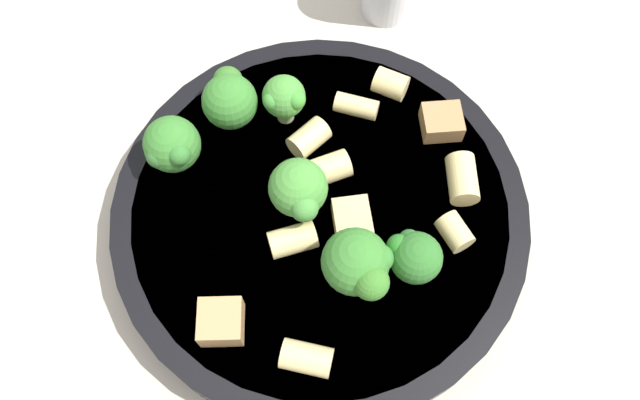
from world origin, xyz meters
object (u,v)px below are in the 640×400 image
(pasta_bowl, at_px, (320,214))
(rigatoni_6, at_px, (462,179))
(broccoli_floret_5, at_px, (359,264))
(rigatoni_0, at_px, (390,84))
(broccoli_floret_4, at_px, (172,146))
(rigatoni_1, at_px, (455,232))
(rigatoni_3, at_px, (306,358))
(chicken_chunk_2, at_px, (221,322))
(broccoli_floret_1, at_px, (414,257))
(rigatoni_4, at_px, (309,138))
(chicken_chunk_1, at_px, (352,220))
(rigatoni_7, at_px, (356,106))
(broccoli_floret_3, at_px, (299,190))
(broccoli_floret_0, at_px, (230,98))
(rigatoni_2, at_px, (288,237))
(rigatoni_5, at_px, (327,169))
(broccoli_floret_2, at_px, (284,98))
(chicken_chunk_0, at_px, (442,122))

(pasta_bowl, distance_m, rigatoni_6, 0.09)
(broccoli_floret_5, relative_size, rigatoni_0, 2.18)
(broccoli_floret_4, height_order, rigatoni_6, broccoli_floret_4)
(rigatoni_1, height_order, rigatoni_3, rigatoni_3)
(rigatoni_0, distance_m, chicken_chunk_2, 0.19)
(broccoli_floret_4, bearing_deg, rigatoni_1, 16.23)
(broccoli_floret_1, bearing_deg, rigatoni_1, 70.19)
(rigatoni_4, bearing_deg, broccoli_floret_1, -22.25)
(rigatoni_3, distance_m, rigatoni_6, 0.14)
(chicken_chunk_2, bearing_deg, chicken_chunk_1, 72.67)
(rigatoni_0, bearing_deg, rigatoni_3, -73.96)
(rigatoni_7, xyz_separation_m, chicken_chunk_1, (0.04, -0.07, 0.00))
(rigatoni_6, xyz_separation_m, chicken_chunk_2, (-0.07, -0.15, 0.00))
(pasta_bowl, height_order, broccoli_floret_3, broccoli_floret_3)
(rigatoni_1, xyz_separation_m, chicken_chunk_2, (-0.08, -0.12, 0.00))
(broccoli_floret_4, bearing_deg, rigatoni_3, -23.56)
(rigatoni_0, distance_m, rigatoni_1, 0.11)
(rigatoni_7, bearing_deg, chicken_chunk_1, -60.21)
(broccoli_floret_0, bearing_deg, rigatoni_0, 43.52)
(broccoli_floret_4, height_order, rigatoni_7, broccoli_floret_4)
(broccoli_floret_4, relative_size, broccoli_floret_5, 0.82)
(broccoli_floret_5, height_order, rigatoni_2, broccoli_floret_5)
(broccoli_floret_4, bearing_deg, pasta_bowl, 13.85)
(rigatoni_1, bearing_deg, rigatoni_4, 176.63)
(broccoli_floret_0, relative_size, broccoli_floret_4, 1.01)
(rigatoni_5, bearing_deg, broccoli_floret_2, 154.81)
(rigatoni_6, relative_size, rigatoni_7, 1.04)
(broccoli_floret_1, bearing_deg, rigatoni_2, -161.17)
(rigatoni_2, xyz_separation_m, chicken_chunk_0, (0.04, 0.12, -0.00))
(broccoli_floret_3, bearing_deg, chicken_chunk_2, -87.55)
(rigatoni_2, xyz_separation_m, rigatoni_4, (-0.03, 0.06, 0.00))
(broccoli_floret_1, distance_m, broccoli_floret_3, 0.07)
(pasta_bowl, distance_m, broccoli_floret_0, 0.09)
(rigatoni_3, distance_m, rigatoni_7, 0.16)
(broccoli_floret_1, bearing_deg, rigatoni_7, 137.32)
(broccoli_floret_1, distance_m, rigatoni_3, 0.08)
(pasta_bowl, bearing_deg, rigatoni_4, 131.93)
(rigatoni_7, bearing_deg, broccoli_floret_5, -58.49)
(rigatoni_0, height_order, rigatoni_2, same)
(broccoli_floret_5, distance_m, rigatoni_7, 0.12)
(rigatoni_4, height_order, rigatoni_6, rigatoni_6)
(rigatoni_0, relative_size, rigatoni_3, 0.77)
(broccoli_floret_0, bearing_deg, rigatoni_4, 9.23)
(broccoli_floret_2, height_order, rigatoni_2, broccoli_floret_2)
(chicken_chunk_0, bearing_deg, chicken_chunk_2, -102.72)
(broccoli_floret_2, xyz_separation_m, rigatoni_0, (0.05, 0.05, -0.01))
(rigatoni_0, xyz_separation_m, rigatoni_4, (-0.02, -0.06, -0.00))
(rigatoni_4, relative_size, rigatoni_6, 0.84)
(rigatoni_4, xyz_separation_m, chicken_chunk_1, (0.05, -0.03, -0.00))
(broccoli_floret_3, distance_m, rigatoni_2, 0.03)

